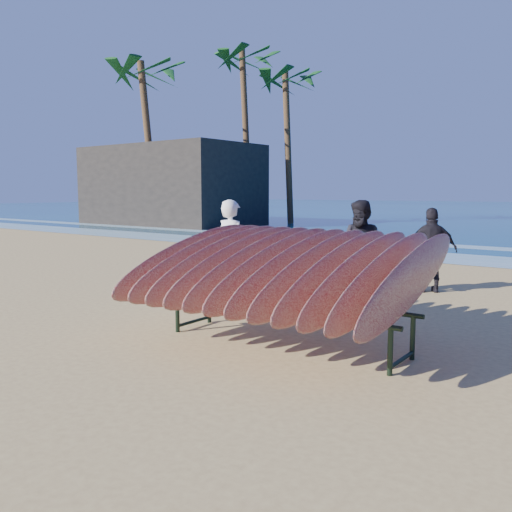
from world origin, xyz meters
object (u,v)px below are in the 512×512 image
object	(u,v)px
palm_mid	(288,83)
palm_left	(147,76)
surfboard_rack	(285,269)
palm_right	(246,63)
person_white	(231,250)
person_dark_b	(432,250)
person_dark_a	(362,249)
building	(171,185)

from	to	relation	value
palm_mid	palm_left	bearing A→B (deg)	-121.62
surfboard_rack	palm_right	size ratio (longest dim) A/B	0.32
person_white	person_dark_b	world-z (taller)	person_white
surfboard_rack	person_dark_b	world-z (taller)	person_dark_b
surfboard_rack	person_dark_b	xyz separation A→B (m)	(0.19, 4.53, -0.15)
person_white	palm_left	xyz separation A→B (m)	(-15.94, 12.36, 6.91)
person_dark_a	palm_left	size ratio (longest dim) A/B	0.20
person_white	palm_right	bearing A→B (deg)	-45.84
person_white	building	distance (m)	22.69
person_white	palm_mid	size ratio (longest dim) A/B	0.19
person_white	building	size ratio (longest dim) A/B	0.17
person_dark_a	person_dark_b	xyz separation A→B (m)	(0.84, 1.15, -0.07)
building	palm_left	size ratio (longest dim) A/B	1.15
palm_mid	person_dark_a	bearing A→B (deg)	-52.50
palm_mid	palm_right	xyz separation A→B (m)	(-2.50, -0.71, 1.32)
building	surfboard_rack	bearing A→B (deg)	-40.74
person_dark_a	palm_left	xyz separation A→B (m)	(-17.57, 10.68, 6.92)
palm_left	palm_mid	bearing A→B (deg)	58.38
surfboard_rack	palm_mid	size ratio (longest dim) A/B	0.37
palm_mid	person_white	bearing A→B (deg)	-58.39
building	person_dark_b	bearing A→B (deg)	-31.82
surfboard_rack	palm_right	world-z (taller)	palm_right
surfboard_rack	person_white	size ratio (longest dim) A/B	1.89
person_white	palm_right	distance (m)	24.77
person_dark_b	palm_mid	size ratio (longest dim) A/B	0.18
person_dark_b	person_dark_a	bearing A→B (deg)	22.86
person_white	person_dark_a	world-z (taller)	person_white
building	palm_right	xyz separation A→B (m)	(2.77, 3.50, 7.07)
person_dark_a	person_dark_b	size ratio (longest dim) A/B	1.09
building	person_white	bearing A→B (deg)	-41.21
palm_left	palm_mid	world-z (taller)	palm_mid
palm_left	surfboard_rack	bearing A→B (deg)	-37.68
person_dark_a	palm_right	xyz separation A→B (m)	(-15.89, 16.75, 8.43)
person_dark_a	building	bearing A→B (deg)	142.14
palm_right	person_white	bearing A→B (deg)	-52.22
palm_mid	person_dark_b	bearing A→B (deg)	-48.89
person_dark_a	palm_right	bearing A→B (deg)	131.02
building	palm_mid	size ratio (longest dim) A/B	1.12
person_white	person_dark_a	bearing A→B (deg)	-127.78
person_dark_b	building	distance (m)	23.00
person_dark_a	palm_mid	xyz separation A→B (m)	(-13.40, 17.46, 7.11)
building	palm_left	world-z (taller)	palm_left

